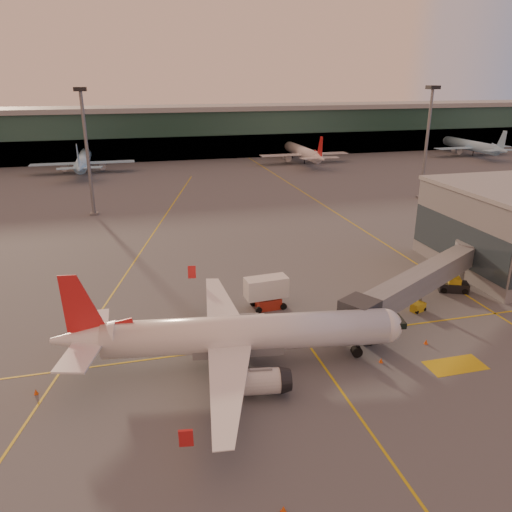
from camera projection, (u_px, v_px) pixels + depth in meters
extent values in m
plane|color=#4C4F54|center=(274.00, 369.00, 49.99)|extent=(600.00, 600.00, 0.00)
cube|color=gold|center=(261.00, 344.00, 54.54)|extent=(80.00, 0.25, 0.01)
cube|color=gold|center=(148.00, 241.00, 88.55)|extent=(31.30, 115.98, 0.01)
cube|color=gold|center=(310.00, 197.00, 120.77)|extent=(0.25, 160.00, 0.01)
cube|color=gold|center=(355.00, 410.00, 43.90)|extent=(0.25, 30.00, 0.01)
cube|color=gold|center=(455.00, 365.00, 50.62)|extent=(6.00, 3.00, 0.01)
cube|color=#19382D|center=(160.00, 134.00, 176.41)|extent=(400.00, 18.00, 16.00)
cube|color=gray|center=(158.00, 109.00, 173.40)|extent=(400.00, 20.00, 1.60)
cube|color=black|center=(163.00, 149.00, 170.04)|extent=(400.00, 1.00, 8.00)
cube|color=slate|center=(510.00, 230.00, 74.27)|extent=(18.00, 22.00, 12.00)
cube|color=#2D3D47|center=(457.00, 241.00, 72.49)|extent=(0.30, 21.60, 6.00)
cylinder|color=slate|center=(88.00, 155.00, 101.01)|extent=(0.70, 0.70, 25.00)
cube|color=black|center=(80.00, 89.00, 96.67)|extent=(2.40, 2.40, 0.80)
cube|color=slate|center=(94.00, 214.00, 105.19)|extent=(1.60, 1.60, 0.50)
cylinder|color=slate|center=(426.00, 145.00, 115.15)|extent=(0.70, 0.70, 25.00)
cube|color=black|center=(433.00, 87.00, 110.82)|extent=(2.40, 2.40, 0.80)
cube|color=slate|center=(420.00, 197.00, 119.34)|extent=(1.60, 1.60, 0.50)
cylinder|color=white|center=(248.00, 333.00, 49.54)|extent=(28.41, 7.72, 3.62)
sphere|color=white|center=(385.00, 326.00, 50.96)|extent=(3.55, 3.55, 3.55)
cube|color=black|center=(395.00, 321.00, 50.91)|extent=(1.96, 2.57, 0.63)
cone|color=white|center=(84.00, 339.00, 47.85)|extent=(6.63, 4.31, 3.44)
cube|color=white|center=(80.00, 355.00, 44.96)|extent=(4.46, 6.43, 0.18)
cylinder|color=silver|center=(261.00, 381.00, 45.15)|extent=(4.09, 2.88, 2.35)
cylinder|color=black|center=(229.00, 372.00, 48.09)|extent=(1.80, 1.49, 1.63)
cylinder|color=black|center=(229.00, 367.00, 47.92)|extent=(0.33, 0.33, 1.00)
cube|color=white|center=(94.00, 323.00, 50.74)|extent=(2.97, 5.87, 0.18)
cylinder|color=silver|center=(249.00, 325.00, 55.42)|extent=(4.09, 2.88, 2.35)
cylinder|color=black|center=(226.00, 347.00, 52.48)|extent=(1.80, 1.49, 1.63)
cylinder|color=black|center=(226.00, 343.00, 52.31)|extent=(0.33, 0.33, 1.00)
cube|color=slate|center=(237.00, 344.00, 49.83)|extent=(9.27, 4.18, 1.45)
cylinder|color=black|center=(357.00, 351.00, 51.64)|extent=(1.23, 0.88, 1.14)
cube|color=slate|center=(423.00, 279.00, 61.79)|extent=(25.81, 16.70, 2.70)
cube|color=#2D3035|center=(359.00, 313.00, 52.98)|extent=(4.66, 4.66, 3.00)
cube|color=#2D3035|center=(366.00, 330.00, 55.08)|extent=(1.60, 2.40, 2.40)
cylinder|color=black|center=(370.00, 342.00, 54.35)|extent=(0.80, 0.40, 0.80)
cylinder|color=black|center=(361.00, 332.00, 56.35)|extent=(0.80, 0.40, 0.80)
cylinder|color=slate|center=(420.00, 298.00, 62.68)|extent=(0.50, 0.50, 2.62)
cylinder|color=slate|center=(470.00, 252.00, 71.27)|extent=(4.40, 4.40, 3.00)
cylinder|color=slate|center=(468.00, 269.00, 72.16)|extent=(2.40, 2.40, 2.62)
cube|color=#9F2416|center=(268.00, 303.00, 62.98)|extent=(3.09, 2.41, 1.38)
cube|color=silver|center=(266.00, 287.00, 62.16)|extent=(5.48, 2.68, 2.57)
cylinder|color=black|center=(259.00, 310.00, 61.59)|extent=(0.85, 0.38, 0.83)
cylinder|color=black|center=(283.00, 306.00, 62.59)|extent=(0.85, 0.38, 0.83)
cube|color=#BA9817|center=(418.00, 307.00, 62.11)|extent=(2.07, 1.65, 1.08)
cylinder|color=black|center=(417.00, 312.00, 61.48)|extent=(0.50, 0.37, 0.45)
cylinder|color=black|center=(424.00, 309.00, 62.26)|extent=(0.50, 0.37, 0.45)
cube|color=black|center=(453.00, 287.00, 67.91)|extent=(4.34, 3.35, 1.25)
cube|color=#BA9817|center=(454.00, 281.00, 67.62)|extent=(2.16, 2.28, 1.02)
cylinder|color=black|center=(444.00, 290.00, 67.31)|extent=(0.86, 0.62, 0.79)
cylinder|color=black|center=(465.00, 291.00, 66.97)|extent=(0.86, 0.62, 0.79)
cone|color=#DE4C0B|center=(426.00, 342.00, 54.58)|extent=(0.43, 0.43, 0.55)
cube|color=#DE4C0B|center=(426.00, 344.00, 54.67)|extent=(0.37, 0.37, 0.03)
cone|color=#DE4C0B|center=(36.00, 392.00, 45.98)|extent=(0.41, 0.41, 0.52)
cube|color=#DE4C0B|center=(36.00, 394.00, 46.07)|extent=(0.35, 0.35, 0.03)
cone|color=#DE4C0B|center=(284.00, 509.00, 33.51)|extent=(0.44, 0.44, 0.56)
cube|color=#DE4C0B|center=(283.00, 512.00, 33.60)|extent=(0.38, 0.38, 0.03)
cone|color=#DE4C0B|center=(211.00, 296.00, 65.77)|extent=(0.43, 0.43, 0.54)
cube|color=#DE4C0B|center=(211.00, 298.00, 65.86)|extent=(0.37, 0.37, 0.03)
cone|color=#DE4C0B|center=(381.00, 360.00, 51.07)|extent=(0.40, 0.40, 0.52)
cube|color=#DE4C0B|center=(381.00, 362.00, 51.15)|extent=(0.35, 0.35, 0.03)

